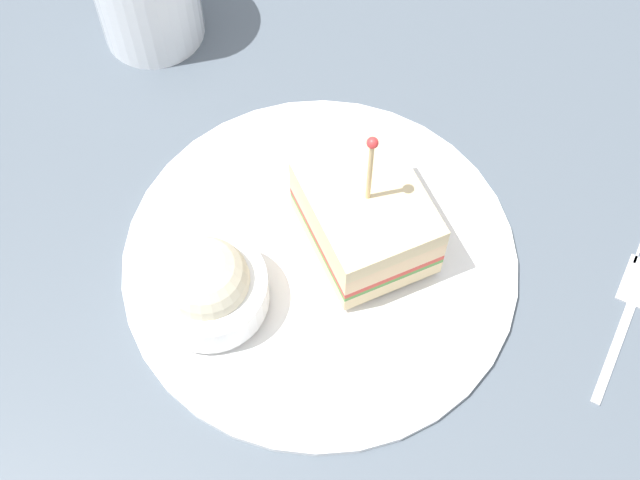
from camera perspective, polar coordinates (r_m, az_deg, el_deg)
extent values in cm
cube|color=#4C5660|center=(60.15, 0.00, -1.84)|extent=(98.05, 98.05, 2.00)
cylinder|color=white|center=(58.82, 0.00, -1.18)|extent=(26.22, 26.22, 0.98)
cube|color=beige|center=(58.50, 2.87, 0.49)|extent=(9.45, 10.50, 1.35)
cube|color=#478438|center=(57.74, 2.91, 0.92)|extent=(9.45, 10.50, 0.40)
cube|color=red|center=(57.36, 2.93, 1.14)|extent=(9.45, 10.50, 0.50)
cube|color=#E0B784|center=(56.48, 2.98, 1.66)|extent=(9.45, 10.50, 1.53)
cube|color=beige|center=(55.25, 3.05, 2.42)|extent=(9.45, 10.50, 1.35)
cylinder|color=tan|center=(52.55, 3.21, 4.24)|extent=(0.30, 0.30, 6.39)
sphere|color=red|center=(49.91, 3.39, 6.24)|extent=(0.70, 0.70, 0.70)
cylinder|color=white|center=(56.22, -7.15, -3.21)|extent=(7.53, 7.53, 2.58)
sphere|color=beige|center=(54.96, -7.31, -2.57)|extent=(5.42, 5.42, 5.42)
cylinder|color=beige|center=(69.99, -10.91, 14.64)|extent=(6.80, 6.80, 5.84)
cube|color=silver|center=(59.34, 18.34, -6.85)|extent=(7.23, 3.03, 0.35)
cube|color=silver|center=(62.05, 19.83, -2.55)|extent=(4.12, 3.26, 0.35)
cube|color=silver|center=(63.15, 19.76, -0.68)|extent=(1.95, 0.83, 0.35)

